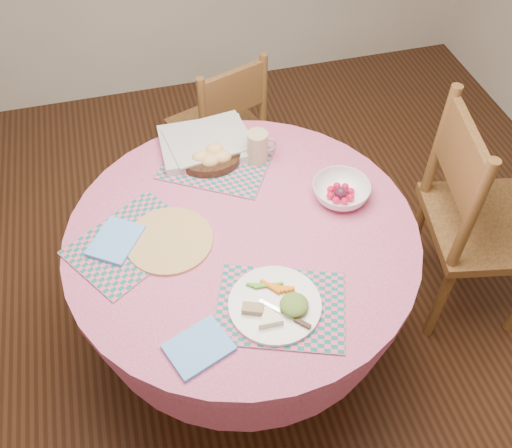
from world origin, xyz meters
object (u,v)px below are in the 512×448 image
(dinner_plate, at_px, (277,304))
(fruit_bowl, at_px, (341,192))
(chair_back, at_px, (222,127))
(wicker_trivet, at_px, (169,240))
(chair_right, at_px, (475,218))
(latte_mug, at_px, (258,147))
(dining_table, at_px, (243,266))
(bread_bowl, at_px, (212,158))

(dinner_plate, distance_m, fruit_bowl, 0.53)
(chair_back, relative_size, wicker_trivet, 2.88)
(chair_back, bearing_deg, wicker_trivet, 48.55)
(chair_right, distance_m, latte_mug, 0.93)
(dining_table, bearing_deg, bread_bowl, 94.63)
(chair_right, distance_m, fruit_bowl, 0.63)
(chair_right, distance_m, bread_bowl, 1.09)
(chair_right, height_order, latte_mug, chair_right)
(fruit_bowl, bearing_deg, bread_bowl, 144.63)
(fruit_bowl, bearing_deg, dining_table, -169.79)
(dinner_plate, relative_size, fruit_bowl, 1.08)
(latte_mug, distance_m, fruit_bowl, 0.36)
(chair_right, xyz_separation_m, chair_back, (-0.84, 0.94, -0.10))
(dining_table, distance_m, chair_right, 0.97)
(bread_bowl, bearing_deg, chair_back, 75.05)
(chair_right, relative_size, dinner_plate, 3.60)
(wicker_trivet, bearing_deg, latte_mug, 38.44)
(dining_table, distance_m, wicker_trivet, 0.32)
(chair_right, xyz_separation_m, latte_mug, (-0.82, 0.34, 0.27))
(dinner_plate, bearing_deg, wicker_trivet, 128.68)
(chair_right, distance_m, wicker_trivet, 1.24)
(chair_right, bearing_deg, bread_bowl, 81.31)
(latte_mug, bearing_deg, dinner_plate, -99.95)
(chair_back, distance_m, bread_bowl, 0.69)
(fruit_bowl, bearing_deg, dinner_plate, -131.86)
(dinner_plate, height_order, fruit_bowl, fruit_bowl)
(chair_right, distance_m, dinner_plate, 1.02)
(wicker_trivet, distance_m, bread_bowl, 0.41)
(wicker_trivet, xyz_separation_m, bread_bowl, (0.22, 0.34, 0.03))
(chair_back, height_order, dinner_plate, chair_back)
(fruit_bowl, bearing_deg, chair_right, -6.45)
(chair_right, xyz_separation_m, dinner_plate, (-0.94, -0.33, 0.22))
(chair_back, bearing_deg, dining_table, 63.23)
(dining_table, xyz_separation_m, bread_bowl, (-0.03, 0.37, 0.23))
(latte_mug, bearing_deg, bread_bowl, 172.25)
(dinner_plate, relative_size, latte_mug, 2.25)
(chair_back, bearing_deg, bread_bowl, 55.81)
(bread_bowl, bearing_deg, chair_right, -19.94)
(dinner_plate, xyz_separation_m, latte_mug, (0.12, 0.67, 0.05))
(chair_back, distance_m, dinner_plate, 1.32)
(chair_right, distance_m, chair_back, 1.27)
(latte_mug, bearing_deg, dining_table, -113.56)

